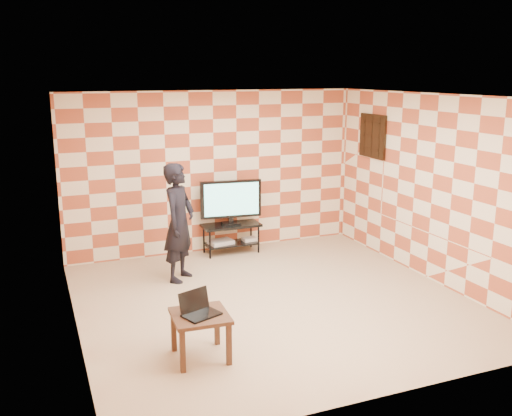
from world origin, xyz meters
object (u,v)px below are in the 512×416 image
at_px(tv, 231,200).
at_px(side_table, 200,322).
at_px(tv_stand, 231,232).
at_px(person, 179,222).

relative_size(tv, side_table, 1.67).
distance_m(tv_stand, side_table, 3.66).
bearing_deg(tv, person, -140.65).
distance_m(tv, person, 1.45).
height_order(tv_stand, person, person).
bearing_deg(tv, side_table, -114.55).
height_order(tv, person, person).
relative_size(tv_stand, side_table, 1.58).
xyz_separation_m(tv, person, (-1.12, -0.92, -0.05)).
bearing_deg(side_table, person, 80.51).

